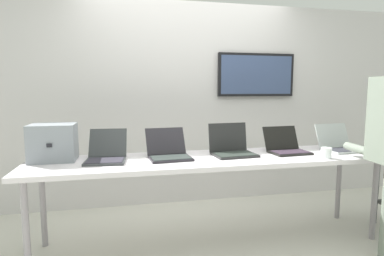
# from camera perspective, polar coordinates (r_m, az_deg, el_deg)

# --- Properties ---
(ground) EXTENTS (8.00, 8.00, 0.04)m
(ground) POSITION_cam_1_polar(r_m,az_deg,el_deg) (3.10, 3.65, -20.13)
(ground) COLOR beige
(back_wall) EXTENTS (8.00, 0.11, 2.41)m
(back_wall) POSITION_cam_1_polar(r_m,az_deg,el_deg) (3.86, -0.41, 4.41)
(back_wall) COLOR silver
(back_wall) RESTS_ON ground
(workbench) EXTENTS (3.16, 0.70, 0.79)m
(workbench) POSITION_cam_1_polar(r_m,az_deg,el_deg) (2.83, 3.77, -6.28)
(workbench) COLOR silver
(workbench) RESTS_ON ground
(equipment_box) EXTENTS (0.36, 0.30, 0.31)m
(equipment_box) POSITION_cam_1_polar(r_m,az_deg,el_deg) (2.90, -23.70, -2.39)
(equipment_box) COLOR gray
(equipment_box) RESTS_ON workbench
(laptop_station_0) EXTENTS (0.35, 0.42, 0.25)m
(laptop_station_0) POSITION_cam_1_polar(r_m,az_deg,el_deg) (2.77, -15.17, -4.50)
(laptop_station_0) COLOR #36393B
(laptop_station_0) RESTS_ON workbench
(laptop_station_1) EXTENTS (0.39, 0.41, 0.25)m
(laptop_station_1) POSITION_cam_1_polar(r_m,az_deg,el_deg) (2.79, -4.25, -4.23)
(laptop_station_1) COLOR #252329
(laptop_station_1) RESTS_ON workbench
(laptop_station_2) EXTENTS (0.41, 0.35, 0.28)m
(laptop_station_2) POSITION_cam_1_polar(r_m,az_deg,el_deg) (2.94, 7.19, -3.55)
(laptop_station_2) COLOR #252626
(laptop_station_2) RESTS_ON workbench
(laptop_station_3) EXTENTS (0.38, 0.35, 0.24)m
(laptop_station_3) POSITION_cam_1_polar(r_m,az_deg,el_deg) (3.15, 16.60, -3.25)
(laptop_station_3) COLOR black
(laptop_station_3) RESTS_ON workbench
(laptop_station_4) EXTENTS (0.40, 0.38, 0.25)m
(laptop_station_4) POSITION_cam_1_polar(r_m,az_deg,el_deg) (3.45, 25.03, -2.69)
(laptop_station_4) COLOR #AEB5B3
(laptop_station_4) RESTS_ON workbench
(coffee_mug) EXTENTS (0.09, 0.09, 0.09)m
(coffee_mug) POSITION_cam_1_polar(r_m,az_deg,el_deg) (3.00, 23.00, -4.16)
(coffee_mug) COLOR white
(coffee_mug) RESTS_ON workbench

